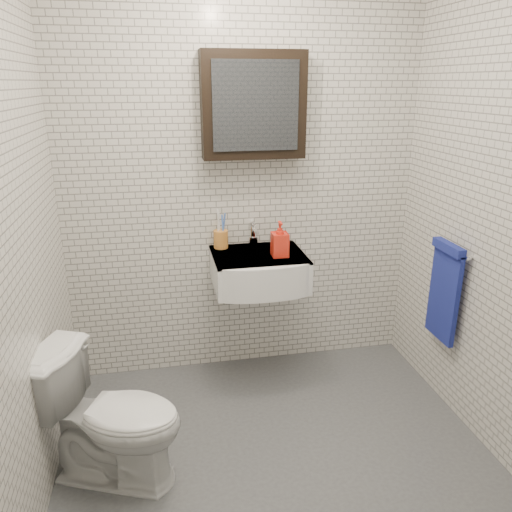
% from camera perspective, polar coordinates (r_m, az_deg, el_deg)
% --- Properties ---
extents(ground, '(2.20, 2.00, 0.01)m').
position_cam_1_polar(ground, '(2.76, 2.62, -22.17)').
color(ground, '#474A4E').
rests_on(ground, ground).
extents(room_shell, '(2.22, 2.02, 2.51)m').
position_cam_1_polar(room_shell, '(2.10, 3.23, 9.33)').
color(room_shell, silver).
rests_on(room_shell, ground).
extents(washbasin, '(0.55, 0.50, 0.20)m').
position_cam_1_polar(washbasin, '(2.99, 0.44, -1.72)').
color(washbasin, white).
rests_on(washbasin, room_shell).
extents(faucet, '(0.06, 0.20, 0.15)m').
position_cam_1_polar(faucet, '(3.12, -0.28, 2.32)').
color(faucet, silver).
rests_on(faucet, washbasin).
extents(mirror_cabinet, '(0.60, 0.15, 0.60)m').
position_cam_1_polar(mirror_cabinet, '(2.98, -0.29, 16.82)').
color(mirror_cabinet, black).
rests_on(mirror_cabinet, room_shell).
extents(towel_rail, '(0.09, 0.30, 0.58)m').
position_cam_1_polar(towel_rail, '(3.03, 20.78, -3.41)').
color(towel_rail, silver).
rests_on(towel_rail, room_shell).
extents(toothbrush_cup, '(0.10, 0.10, 0.25)m').
position_cam_1_polar(toothbrush_cup, '(3.10, -4.04, 2.04)').
color(toothbrush_cup, orange).
rests_on(toothbrush_cup, washbasin).
extents(soap_bottle, '(0.10, 0.10, 0.21)m').
position_cam_1_polar(soap_bottle, '(2.93, 2.74, 1.95)').
color(soap_bottle, '#F25119').
rests_on(soap_bottle, washbasin).
extents(toilet, '(0.77, 0.61, 0.69)m').
position_cam_1_polar(toilet, '(2.55, -16.17, -17.20)').
color(toilet, white).
rests_on(toilet, ground).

